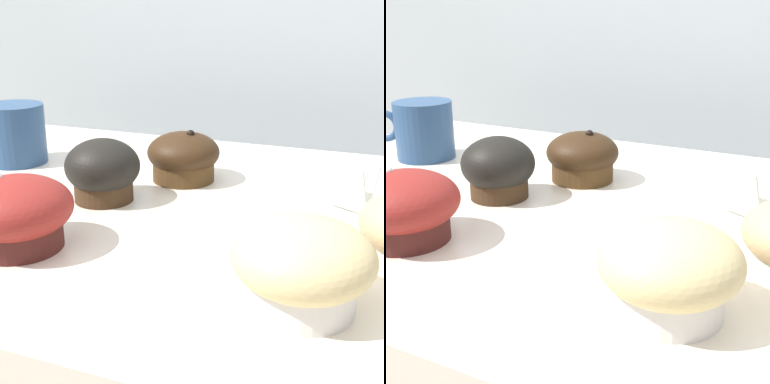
{
  "view_description": "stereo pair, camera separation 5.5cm",
  "coord_description": "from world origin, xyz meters",
  "views": [
    {
      "loc": [
        0.22,
        -0.57,
        1.2
      ],
      "look_at": [
        0.02,
        -0.07,
        1.0
      ],
      "focal_mm": 50.0,
      "sensor_mm": 36.0,
      "label": 1
    },
    {
      "loc": [
        0.27,
        -0.55,
        1.2
      ],
      "look_at": [
        0.02,
        -0.07,
        1.0
      ],
      "focal_mm": 50.0,
      "sensor_mm": 36.0,
      "label": 2
    }
  ],
  "objects": [
    {
      "name": "muffin_front_right",
      "position": [
        -0.11,
        -0.02,
        1.0
      ],
      "size": [
        0.09,
        0.09,
        0.08
      ],
      "color": "#392616",
      "rests_on": "display_counter"
    },
    {
      "name": "muffin_back_left",
      "position": [
        -0.05,
        0.09,
        0.99
      ],
      "size": [
        0.1,
        0.1,
        0.07
      ],
      "color": "#483018",
      "rests_on": "display_counter"
    },
    {
      "name": "coffee_cup",
      "position": [
        -0.33,
        0.08,
        1.01
      ],
      "size": [
        0.13,
        0.09,
        0.09
      ],
      "color": "navy",
      "rests_on": "display_counter"
    },
    {
      "name": "muffin_front_center",
      "position": [
        -0.12,
        -0.17,
        1.0
      ],
      "size": [
        0.11,
        0.11,
        0.08
      ],
      "color": "#471C18",
      "rests_on": "display_counter"
    },
    {
      "name": "wall_back",
      "position": [
        0.0,
        0.6,
        0.9
      ],
      "size": [
        3.2,
        0.1,
        1.8
      ],
      "primitive_type": "cube",
      "color": "#A8B2B7",
      "rests_on": "ground"
    },
    {
      "name": "muffin_front_left",
      "position": [
        0.16,
        -0.18,
        1.0
      ],
      "size": [
        0.12,
        0.12,
        0.08
      ],
      "color": "white",
      "rests_on": "display_counter"
    },
    {
      "name": "price_card",
      "position": [
        0.18,
        0.05,
        0.99
      ],
      "size": [
        0.06,
        0.06,
        0.06
      ],
      "color": "white",
      "rests_on": "display_counter"
    }
  ]
}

